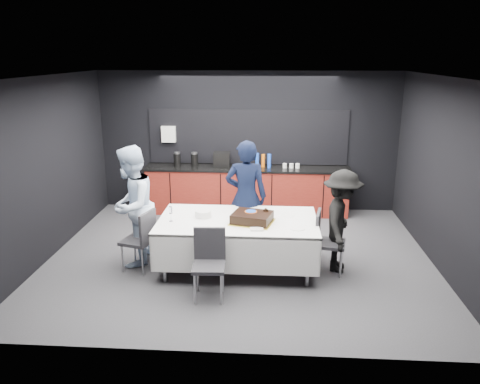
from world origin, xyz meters
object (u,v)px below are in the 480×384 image
plate_stack (203,214)px  person_left (132,206)px  party_table (238,228)px  person_center (246,197)px  person_right (341,221)px  chair_near (209,258)px  champagne_flute (171,211)px  chair_left (142,236)px  chair_right (325,238)px  cake_assembly (252,218)px

plate_stack → person_left: 1.09m
party_table → person_center: person_center is taller
person_right → chair_near: bearing=128.0°
champagne_flute → person_center: bearing=39.3°
party_table → person_right: (1.51, 0.07, 0.12)m
chair_left → chair_right: same height
cake_assembly → plate_stack: bearing=165.4°
chair_right → person_right: bearing=22.0°
party_table → cake_assembly: size_ratio=3.40×
cake_assembly → chair_right: 1.12m
cake_assembly → person_center: 0.84m
champagne_flute → chair_left: size_ratio=0.24×
plate_stack → person_center: size_ratio=0.13×
party_table → plate_stack: bearing=172.0°
cake_assembly → person_left: bearing=173.2°
champagne_flute → chair_right: (2.24, 0.12, -0.40)m
chair_left → chair_near: 1.29m
plate_stack → chair_left: chair_left is taller
party_table → person_right: 1.52m
chair_right → person_right: person_right is taller
plate_stack → champagne_flute: champagne_flute is taller
chair_right → person_right: size_ratio=0.61×
cake_assembly → champagne_flute: bearing=-178.4°
chair_near → person_right: size_ratio=0.61×
party_table → champagne_flute: 1.02m
chair_left → chair_right: size_ratio=1.00×
cake_assembly → person_right: person_right is taller
party_table → chair_near: bearing=-110.5°
cake_assembly → person_right: bearing=8.1°
plate_stack → person_left: bearing=178.7°
champagne_flute → person_center: size_ratio=0.12×
chair_near → person_right: (1.83, 0.91, 0.23)m
chair_left → person_right: 2.94m
person_left → champagne_flute: bearing=75.1°
chair_near → cake_assembly: bearing=53.9°
chair_right → champagne_flute: bearing=-176.9°
chair_left → champagne_flute: bearing=0.2°
party_table → person_right: bearing=2.5°
champagne_flute → chair_right: size_ratio=0.24×
chair_near → plate_stack: bearing=102.5°
person_center → person_right: person_center is taller
person_right → champagne_flute: bearing=106.5°
chair_left → chair_near: same height
person_left → cake_assembly: bearing=89.3°
chair_near → person_right: 2.06m
cake_assembly → person_center: size_ratio=0.37×
person_right → chair_right: bearing=123.5°
chair_near → person_left: (-1.29, 0.95, 0.38)m
person_center → chair_left: bearing=30.2°
chair_right → cake_assembly: bearing=-175.1°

